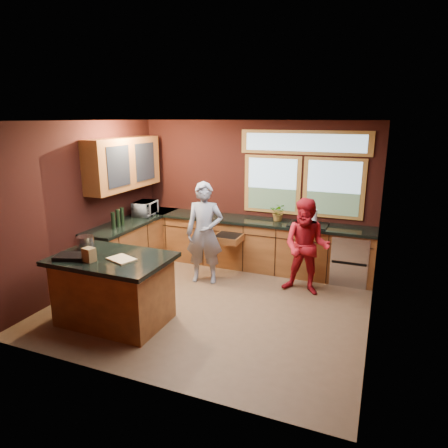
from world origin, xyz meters
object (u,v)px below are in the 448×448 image
Objects in this scene: person_grey at (205,233)px; cutting_board at (122,259)px; person_red at (306,247)px; stock_pot at (86,242)px; island at (114,289)px.

cutting_board is (-0.36, -1.80, 0.09)m from person_grey.
cutting_board is at bearing -132.89° from person_red.
person_red is at bearing -7.67° from person_grey.
stock_pot is at bearing -144.48° from person_red.
island is at bearing -15.26° from stock_pot.
stock_pot is (-0.55, 0.15, 0.56)m from island.
person_grey reaches higher than cutting_board.
person_red is 4.41× the size of cutting_board.
person_red is (2.24, 1.92, 0.29)m from island.
island is at bearing -136.29° from person_red.
person_red reaches higher than cutting_board.
person_grey is 4.93× the size of cutting_board.
person_red is 6.44× the size of stock_pot.
person_grey is 1.96m from stock_pot.
stock_pot reaches higher than cutting_board.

